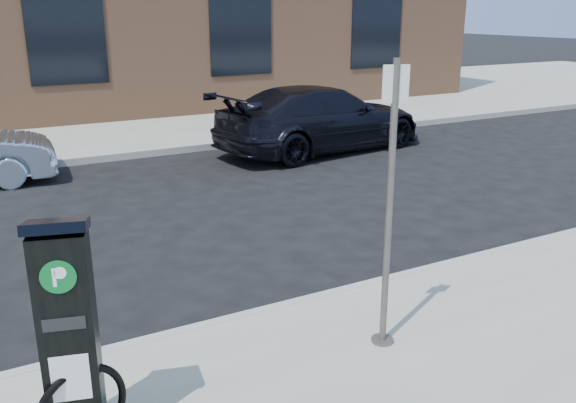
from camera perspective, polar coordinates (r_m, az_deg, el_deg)
ground at (r=6.72m, az=-0.10°, el=-10.55°), size 120.00×120.00×0.00m
sidewalk_far at (r=19.65m, az=-20.29°, el=7.43°), size 60.00×12.00×0.15m
curb_near at (r=6.67m, az=-0.02°, el=-10.06°), size 60.00×0.12×0.16m
curb_far at (r=13.87m, az=-16.27°, el=3.97°), size 60.00×0.12×0.16m
parking_kiosk at (r=4.53m, az=-19.80°, el=-11.46°), size 0.48×0.45×1.75m
sign_pole at (r=5.47m, az=9.44°, el=-0.89°), size 0.23×0.21×2.63m
car_dark at (r=14.23m, az=3.13°, el=7.78°), size 5.43×2.78×1.51m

